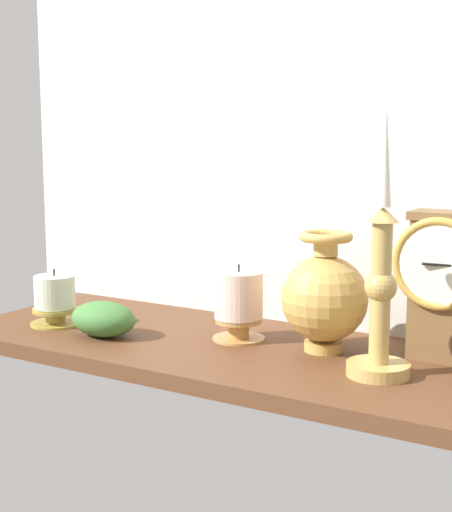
% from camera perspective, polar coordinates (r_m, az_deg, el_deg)
% --- Properties ---
extents(ground_plane, '(1.00, 0.36, 0.02)m').
position_cam_1_polar(ground_plane, '(1.20, 1.70, -7.32)').
color(ground_plane, brown).
extents(back_wall, '(1.20, 0.02, 0.65)m').
position_cam_1_polar(back_wall, '(1.32, 5.80, 8.89)').
color(back_wall, silver).
rests_on(back_wall, ground_plane).
extents(mantel_clock, '(0.13, 0.07, 0.22)m').
position_cam_1_polar(mantel_clock, '(1.15, 15.85, -1.82)').
color(mantel_clock, brown).
rests_on(mantel_clock, ground_plane).
extents(candlestick_tall_left, '(0.09, 0.09, 0.37)m').
position_cam_1_polar(candlestick_tall_left, '(1.05, 11.46, -2.63)').
color(candlestick_tall_left, tan).
rests_on(candlestick_tall_left, ground_plane).
extents(brass_vase_bulbous, '(0.13, 0.13, 0.18)m').
position_cam_1_polar(brass_vase_bulbous, '(1.17, 7.37, -3.02)').
color(brass_vase_bulbous, tan).
rests_on(brass_vase_bulbous, ground_plane).
extents(pillar_candle_front, '(0.09, 0.09, 0.10)m').
position_cam_1_polar(pillar_candle_front, '(1.36, -12.64, -3.22)').
color(pillar_candle_front, '#A8943C').
rests_on(pillar_candle_front, ground_plane).
extents(pillar_candle_near_clock, '(0.08, 0.08, 0.12)m').
position_cam_1_polar(pillar_candle_near_clock, '(1.23, 0.96, -3.52)').
color(pillar_candle_near_clock, '#BA8749').
rests_on(pillar_candle_near_clock, ground_plane).
extents(ivy_sprig, '(0.12, 0.08, 0.06)m').
position_cam_1_polar(ivy_sprig, '(1.27, -9.14, -4.66)').
color(ivy_sprig, '#3F7435').
rests_on(ivy_sprig, ground_plane).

